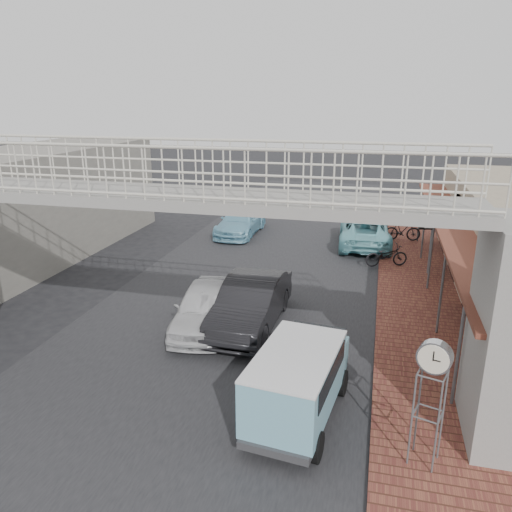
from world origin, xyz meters
The scene contains 14 objects.
ground centered at (0.00, 0.00, 0.00)m, with size 120.00×120.00×0.00m, color black.
road_strip centered at (0.00, 0.00, 0.01)m, with size 10.00×60.00×0.01m, color black.
sidewalk centered at (6.50, 3.00, 0.05)m, with size 3.00×40.00×0.10m, color brown.
footbridge centered at (0.00, -4.00, 3.18)m, with size 16.40×2.40×6.34m.
building_far_left centered at (-11.00, 6.00, 2.50)m, with size 5.00×14.00×5.00m, color gray.
white_hatchback centered at (-0.50, -0.26, 0.74)m, with size 1.74×4.34×1.48m, color silver.
dark_sedan centered at (0.94, 0.23, 0.83)m, with size 1.75×5.03×1.66m, color black.
angkot_curb centered at (4.20, 10.83, 0.75)m, with size 2.49×5.40×1.50m, color #74BFC9.
angkot_far centered at (-2.56, 11.46, 0.70)m, with size 1.97×4.84×1.40m, color #73AEC7.
angkot_van centered at (3.29, -4.40, 1.17)m, with size 2.12×3.94×1.85m.
motorcycle_near centered at (5.30, 7.37, 0.60)m, with size 0.66×1.90×1.00m, color black.
motorcycle_far centered at (6.11, 11.85, 0.66)m, with size 0.52×1.85×1.11m, color black.
street_clock centered at (6.07, -5.30, 2.39)m, with size 0.71×0.66×2.76m.
arrow_sign centered at (7.75, 6.98, 2.42)m, with size 1.73×1.13×2.88m.
Camera 1 is at (4.80, -14.45, 7.31)m, focal length 35.00 mm.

